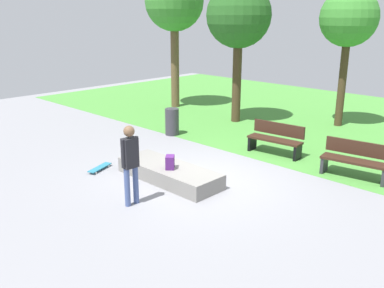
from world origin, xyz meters
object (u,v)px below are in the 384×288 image
Objects in this scene: backpack_on_ledge at (170,162)px; park_bench_far_right at (355,159)px; tree_broad_elm at (349,19)px; park_bench_near_lamppost at (276,138)px; skateboard_by_ledge at (100,168)px; tree_slender_maple at (174,3)px; skater_performing_trick at (130,159)px; trash_bin at (172,122)px; concrete_ledge at (169,173)px; tree_tall_oak at (239,17)px.

backpack_on_ledge is 4.60m from park_bench_far_right.
tree_broad_elm is (0.37, 8.08, 3.21)m from backpack_on_ledge.
park_bench_far_right is at bearing -4.40° from park_bench_near_lamppost.
skateboard_by_ledge is 0.14× the size of tree_slender_maple.
skater_performing_trick is 10.63m from tree_slender_maple.
trash_bin is at bearing 127.85° from skater_performing_trick.
park_bench_near_lamppost is 5.51m from tree_broad_elm.
tree_broad_elm reaches higher than skater_performing_trick.
concrete_ledge is at bearing -44.23° from trash_bin.
skater_performing_trick is (0.45, -1.50, 0.84)m from concrete_ledge.
skater_performing_trick is at bearing -119.37° from park_bench_far_right.
tree_slender_maple reaches higher than concrete_ledge.
tree_slender_maple reaches higher than backpack_on_ledge.
tree_tall_oak reaches higher than tree_broad_elm.
tree_broad_elm is (0.53, 7.97, 3.56)m from concrete_ledge.
skateboard_by_ledge is at bearing -112.98° from backpack_on_ledge.
park_bench_far_right is at bearing 39.61° from skateboard_by_ledge.
tree_broad_elm is at bearing 74.94° from skateboard_by_ledge.
park_bench_far_right reaches higher than trash_bin.
park_bench_far_right is (3.18, 3.35, 0.29)m from concrete_ledge.
skateboard_by_ledge is (-1.99, -0.68, -0.47)m from backpack_on_ledge.
trash_bin is (-3.10, 2.98, -0.08)m from backpack_on_ledge.
skateboard_by_ledge is 3.85m from trash_bin.
tree_slender_maple is 1.12× the size of tree_tall_oak.
park_bench_far_right is 6.15m from trash_bin.
park_bench_near_lamppost is 2.46m from park_bench_far_right.
skater_performing_trick is 1.07× the size of park_bench_near_lamppost.
park_bench_near_lamppost is at bearing 175.60° from park_bench_far_right.
tree_slender_maple is (-6.91, 2.57, 3.88)m from park_bench_near_lamppost.
skateboard_by_ledge is at bearing -57.75° from tree_slender_maple.
tree_tall_oak is at bearing 145.09° from park_bench_near_lamppost.
skater_performing_trick is 0.36× the size of tree_broad_elm.
tree_broad_elm reaches higher than backpack_on_ledge.
concrete_ledge is 1.78m from skater_performing_trick.
tree_broad_elm is (-2.65, 4.62, 3.27)m from park_bench_far_right.
park_bench_near_lamppost reaches higher than skateboard_by_ledge.
concrete_ledge is at bearing 106.73° from skater_performing_trick.
concrete_ledge is 9.64m from tree_slender_maple.
park_bench_near_lamppost is at bearing -34.91° from tree_tall_oak.
park_bench_far_right reaches higher than skateboard_by_ledge.
trash_bin is (-3.48, -5.10, -3.30)m from tree_broad_elm.
concrete_ledge is 2.00m from skateboard_by_ledge.
park_bench_near_lamppost is (2.56, 4.33, 0.42)m from skateboard_by_ledge.
park_bench_far_right is at bearing 4.51° from trash_bin.
trash_bin is at bearing 135.77° from concrete_ledge.
skater_performing_trick is 0.35× the size of tree_tall_oak.
trash_bin reaches higher than backpack_on_ledge.
park_bench_near_lamppost is at bearing -87.38° from tree_broad_elm.
park_bench_near_lamppost reaches higher than concrete_ledge.
park_bench_near_lamppost is at bearing 10.35° from trash_bin.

